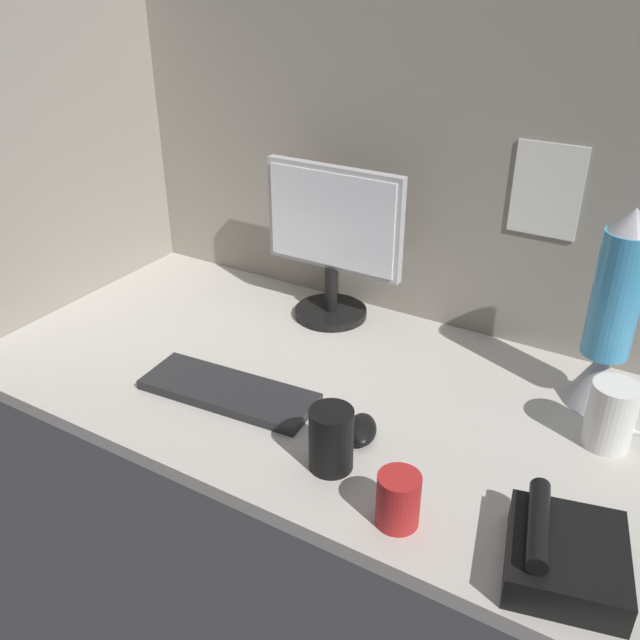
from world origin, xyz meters
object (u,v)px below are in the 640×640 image
(mug_ceramic_white, at_px, (612,415))
(mug_black_travel, at_px, (331,439))
(monitor, at_px, (333,239))
(mouse, at_px, (362,430))
(keyboard, at_px, (229,391))
(desk_phone, at_px, (564,555))
(lava_lamp, at_px, (610,327))
(mug_red_plastic, at_px, (398,500))

(mug_ceramic_white, bearing_deg, mug_black_travel, -142.15)
(monitor, relative_size, mouse, 3.95)
(keyboard, relative_size, mug_black_travel, 3.08)
(mouse, bearing_deg, desk_phone, -41.28)
(mouse, relative_size, lava_lamp, 0.23)
(mug_ceramic_white, distance_m, lava_lamp, 0.18)
(lava_lamp, xyz_separation_m, desk_phone, (0.05, -0.48, -0.14))
(mouse, height_order, lava_lamp, lava_lamp)
(mug_black_travel, relative_size, desk_phone, 0.53)
(mug_red_plastic, bearing_deg, mug_ceramic_white, 56.74)
(desk_phone, bearing_deg, mouse, 162.12)
(keyboard, relative_size, mug_red_plastic, 3.96)
(mug_black_travel, bearing_deg, monitor, 119.81)
(mug_red_plastic, height_order, desk_phone, mug_red_plastic)
(desk_phone, bearing_deg, monitor, 142.83)
(monitor, bearing_deg, mug_black_travel, -60.19)
(mug_black_travel, height_order, lava_lamp, lava_lamp)
(keyboard, relative_size, mouse, 3.85)
(monitor, bearing_deg, mug_ceramic_white, -14.76)
(monitor, relative_size, mug_black_travel, 3.16)
(mug_black_travel, xyz_separation_m, desk_phone, (0.41, -0.03, -0.03))
(mug_red_plastic, xyz_separation_m, lava_lamp, (0.20, 0.51, 0.13))
(mug_ceramic_white, bearing_deg, mouse, -151.71)
(monitor, bearing_deg, lava_lamp, -4.60)
(mouse, distance_m, mug_ceramic_white, 0.46)
(mug_black_travel, xyz_separation_m, lava_lamp, (0.36, 0.45, 0.11))
(mouse, height_order, mug_black_travel, mug_black_travel)
(desk_phone, bearing_deg, mug_red_plastic, -172.10)
(lava_lamp, height_order, desk_phone, lava_lamp)
(mug_red_plastic, bearing_deg, keyboard, 162.15)
(mouse, height_order, mug_ceramic_white, mug_ceramic_white)
(monitor, xyz_separation_m, mouse, (0.29, -0.40, -0.19))
(mouse, xyz_separation_m, mug_black_travel, (-0.01, -0.10, 0.04))
(mug_ceramic_white, height_order, mug_black_travel, mug_ceramic_white)
(desk_phone, bearing_deg, keyboard, 171.08)
(keyboard, height_order, mug_red_plastic, mug_red_plastic)
(mug_ceramic_white, xyz_separation_m, mug_red_plastic, (-0.25, -0.38, -0.02))
(mug_ceramic_white, xyz_separation_m, mug_black_travel, (-0.41, -0.32, -0.01))
(keyboard, bearing_deg, mug_red_plastic, -22.58)
(mug_red_plastic, bearing_deg, lava_lamp, 68.65)
(keyboard, xyz_separation_m, desk_phone, (0.70, -0.11, 0.02))
(mug_red_plastic, distance_m, mug_black_travel, 0.17)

